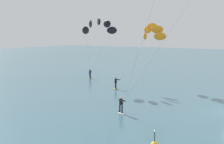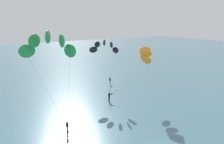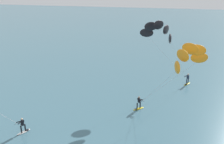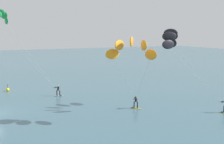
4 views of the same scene
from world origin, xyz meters
The scene contains 2 objects.
kitesurfer_mid_water centered at (9.71, 13.68, 7.71)m, with size 7.55×6.48×9.23m.
kitesurfer_far_out centered at (6.89, 20.93, 8.50)m, with size 7.55×7.94×10.06m.
Camera 1 is at (-31.75, -5.18, 7.91)m, focal length 49.80 mm.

